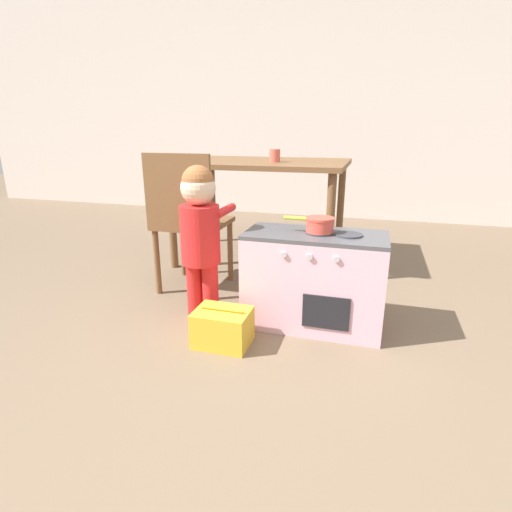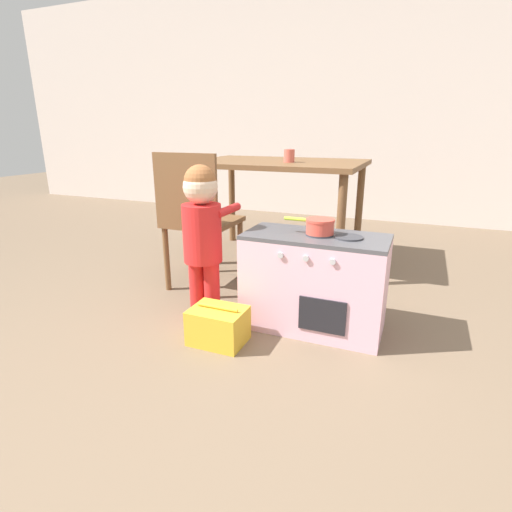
% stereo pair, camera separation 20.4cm
% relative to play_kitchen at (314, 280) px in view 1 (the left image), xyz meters
% --- Properties ---
extents(ground_plane, '(16.00, 16.00, 0.00)m').
position_rel_play_kitchen_xyz_m(ground_plane, '(-0.10, -0.87, -0.25)').
color(ground_plane, brown).
extents(wall_back, '(10.00, 0.06, 2.60)m').
position_rel_play_kitchen_xyz_m(wall_back, '(-0.10, 2.84, 1.05)').
color(wall_back, beige).
rests_on(wall_back, ground_plane).
extents(play_kitchen, '(0.70, 0.35, 0.51)m').
position_rel_play_kitchen_xyz_m(play_kitchen, '(0.00, 0.00, 0.00)').
color(play_kitchen, '#EAB2C6').
rests_on(play_kitchen, ground_plane).
extents(toy_pot, '(0.25, 0.14, 0.07)m').
position_rel_play_kitchen_xyz_m(toy_pot, '(0.01, 0.00, 0.30)').
color(toy_pot, '#E04C3D').
rests_on(toy_pot, play_kitchen).
extents(child_figure, '(0.23, 0.34, 0.83)m').
position_rel_play_kitchen_xyz_m(child_figure, '(-0.58, -0.09, 0.26)').
color(child_figure, red).
rests_on(child_figure, ground_plane).
extents(toy_basket, '(0.26, 0.20, 0.19)m').
position_rel_play_kitchen_xyz_m(toy_basket, '(-0.38, -0.33, -0.16)').
color(toy_basket, gold).
rests_on(toy_basket, ground_plane).
extents(dining_table, '(1.26, 0.89, 0.77)m').
position_rel_play_kitchen_xyz_m(dining_table, '(-0.57, 1.02, 0.43)').
color(dining_table, brown).
rests_on(dining_table, ground_plane).
extents(dining_chair_near, '(0.41, 0.41, 0.87)m').
position_rel_play_kitchen_xyz_m(dining_chair_near, '(-0.82, 0.25, 0.22)').
color(dining_chair_near, brown).
rests_on(dining_chair_near, ground_plane).
extents(cup_on_table, '(0.08, 0.08, 0.09)m').
position_rel_play_kitchen_xyz_m(cup_on_table, '(-0.44, 0.91, 0.57)').
color(cup_on_table, '#D15B4C').
rests_on(cup_on_table, dining_table).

